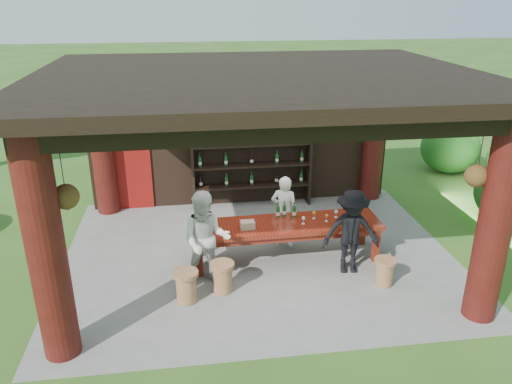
{
  "coord_description": "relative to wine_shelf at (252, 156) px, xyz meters",
  "views": [
    {
      "loc": [
        -1.25,
        -8.45,
        4.74
      ],
      "look_at": [
        0.0,
        0.4,
        1.15
      ],
      "focal_mm": 35.0,
      "sensor_mm": 36.0,
      "label": 1
    }
  ],
  "objects": [
    {
      "name": "ground",
      "position": [
        -0.19,
        -2.45,
        -1.23
      ],
      "size": [
        90.0,
        90.0,
        0.0
      ],
      "primitive_type": "plane",
      "color": "#2D5119",
      "rests_on": "ground"
    },
    {
      "name": "wine_shelf",
      "position": [
        0.0,
        0.0,
        0.0
      ],
      "size": [
        2.79,
        0.42,
        2.45
      ],
      "color": "black",
      "rests_on": "ground"
    },
    {
      "name": "pavilion",
      "position": [
        -0.2,
        -2.02,
        0.9
      ],
      "size": [
        7.5,
        6.0,
        3.6
      ],
      "color": "slate",
      "rests_on": "ground"
    },
    {
      "name": "napkin_basket",
      "position": [
        -0.45,
        -2.8,
        -0.41
      ],
      "size": [
        0.26,
        0.19,
        0.14
      ],
      "primitive_type": "cube",
      "rotation": [
        0.0,
        0.0,
        0.02
      ],
      "color": "#BF6672",
      "rests_on": "tasting_table"
    },
    {
      "name": "table_bottles",
      "position": [
        0.33,
        -2.4,
        -0.32
      ],
      "size": [
        0.39,
        0.14,
        0.31
      ],
      "color": "#194C1E",
      "rests_on": "tasting_table"
    },
    {
      "name": "trees",
      "position": [
        3.19,
        -0.56,
        2.14
      ],
      "size": [
        20.82,
        10.58,
        4.8
      ],
      "color": "#3F2819",
      "rests_on": "ground"
    },
    {
      "name": "stool_near_left",
      "position": [
        -0.98,
        -3.63,
        -0.94
      ],
      "size": [
        0.41,
        0.41,
        0.54
      ],
      "rotation": [
        0.0,
        0.0,
        -0.21
      ],
      "color": "brown",
      "rests_on": "ground"
    },
    {
      "name": "host",
      "position": [
        0.37,
        -2.1,
        -0.5
      ],
      "size": [
        0.63,
        0.53,
        1.46
      ],
      "primitive_type": "imported",
      "rotation": [
        0.0,
        0.0,
        2.74
      ],
      "color": "white",
      "rests_on": "ground"
    },
    {
      "name": "tasting_table",
      "position": [
        0.3,
        -2.67,
        -0.59
      ],
      "size": [
        3.56,
        0.99,
        0.75
      ],
      "rotation": [
        0.0,
        0.0,
        0.02
      ],
      "color": "#61180D",
      "rests_on": "ground"
    },
    {
      "name": "stool_far_left",
      "position": [
        -1.59,
        -3.84,
        -0.93
      ],
      "size": [
        0.42,
        0.42,
        0.55
      ],
      "rotation": [
        0.0,
        0.0,
        0.02
      ],
      "color": "brown",
      "rests_on": "ground"
    },
    {
      "name": "table_glasses",
      "position": [
        0.95,
        -2.64,
        -0.4
      ],
      "size": [
        0.75,
        0.27,
        0.15
      ],
      "color": "silver",
      "rests_on": "tasting_table"
    },
    {
      "name": "shrubs",
      "position": [
        2.34,
        -1.17,
        -0.68
      ],
      "size": [
        15.74,
        8.02,
        1.36
      ],
      "color": "#194C14",
      "rests_on": "ground"
    },
    {
      "name": "stool_near_right",
      "position": [
        1.8,
        -3.82,
        -0.96
      ],
      "size": [
        0.38,
        0.38,
        0.5
      ],
      "rotation": [
        0.0,
        0.0,
        -0.09
      ],
      "color": "brown",
      "rests_on": "ground"
    },
    {
      "name": "guest_man",
      "position": [
        1.35,
        -3.28,
        -0.44
      ],
      "size": [
        1.08,
        0.69,
        1.58
      ],
      "primitive_type": "imported",
      "rotation": [
        0.0,
        0.0,
        -0.11
      ],
      "color": "black",
      "rests_on": "ground"
    },
    {
      "name": "guest_woman",
      "position": [
        -1.22,
        -3.37,
        -0.36
      ],
      "size": [
        0.9,
        0.73,
        1.73
      ],
      "primitive_type": "imported",
      "rotation": [
        0.0,
        0.0,
        -0.09
      ],
      "color": "silver",
      "rests_on": "ground"
    }
  ]
}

